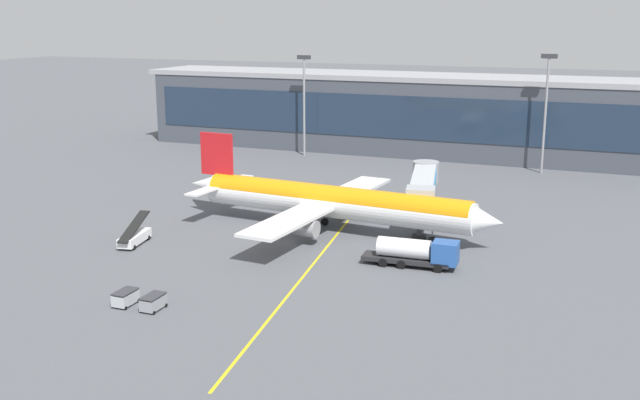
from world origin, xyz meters
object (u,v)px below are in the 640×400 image
Objects in this scene: main_airliner at (332,202)px; baggage_cart_1 at (153,302)px; baggage_cart_0 at (125,298)px; belt_loader at (135,237)px; fuel_tanker at (417,252)px.

main_airliner is 33.02m from baggage_cart_1.
baggage_cart_0 is 1.00× the size of baggage_cart_1.
baggage_cart_1 is at bearing -49.81° from belt_loader.
baggage_cart_0 is at bearing -136.52° from fuel_tanker.
belt_loader is (-34.57, -4.85, -0.76)m from fuel_tanker.
fuel_tanker is 32.07m from baggage_cart_0.
main_airliner is 33.75m from baggage_cart_0.
baggage_cart_0 is at bearing -56.68° from belt_loader.
main_airliner is 16.93× the size of baggage_cart_0.
belt_loader is 22.49m from baggage_cart_1.
belt_loader is at bearing 123.32° from baggage_cart_0.
main_airliner is 25.53m from belt_loader.
belt_loader is at bearing -172.01° from fuel_tanker.
main_airliner reaches higher than baggage_cart_0.
fuel_tanker is 4.10× the size of baggage_cart_1.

